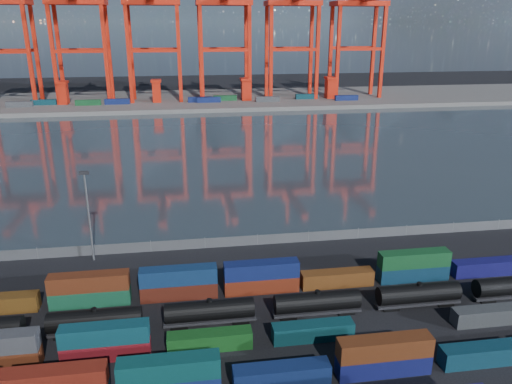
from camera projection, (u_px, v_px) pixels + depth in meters
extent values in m
plane|color=black|center=(288.00, 329.00, 69.18)|extent=(700.00, 700.00, 0.00)
plane|color=#29353C|center=(223.00, 149.00, 167.42)|extent=(700.00, 700.00, 0.00)
cube|color=#514F4C|center=(206.00, 100.00, 265.35)|extent=(700.00, 70.00, 2.00)
cube|color=maroon|center=(53.00, 379.00, 54.01)|extent=(11.48, 2.33, 2.49)
cube|color=#0C4141|center=(169.00, 368.00, 55.77)|extent=(11.48, 2.33, 2.49)
cube|color=#0F204F|center=(282.00, 375.00, 58.39)|extent=(11.48, 2.33, 2.49)
cube|color=#0F144F|center=(383.00, 364.00, 60.14)|extent=(11.48, 2.33, 2.49)
cube|color=#5A2912|center=(385.00, 347.00, 59.34)|extent=(11.48, 2.33, 2.49)
cube|color=#0C3040|center=(485.00, 354.00, 62.01)|extent=(11.48, 2.33, 2.49)
cube|color=maroon|center=(106.00, 350.00, 62.94)|extent=(11.00, 2.24, 2.38)
cube|color=#0E3F4A|center=(104.00, 334.00, 62.17)|extent=(11.00, 2.24, 2.38)
cube|color=#144B18|center=(210.00, 340.00, 64.78)|extent=(11.00, 2.24, 2.38)
cube|color=#0C383E|center=(313.00, 331.00, 66.71)|extent=(11.00, 2.24, 2.38)
cube|color=#36393B|center=(490.00, 315.00, 70.33)|extent=(11.00, 2.24, 2.38)
cube|color=#144E31|center=(91.00, 297.00, 74.88)|extent=(11.73, 2.39, 2.54)
cube|color=#5C2712|center=(89.00, 282.00, 74.05)|extent=(11.73, 2.39, 2.54)
cube|color=#4D190F|center=(179.00, 290.00, 76.73)|extent=(11.73, 2.39, 2.54)
cube|color=navy|center=(178.00, 275.00, 75.91)|extent=(11.73, 2.39, 2.54)
cube|color=maroon|center=(261.00, 284.00, 78.53)|extent=(11.73, 2.39, 2.54)
cube|color=#101C53|center=(261.00, 270.00, 77.71)|extent=(11.73, 2.39, 2.54)
cube|color=brown|center=(337.00, 278.00, 80.27)|extent=(11.73, 2.39, 2.54)
cube|color=#0D2E47|center=(413.00, 273.00, 82.09)|extent=(11.73, 2.39, 2.54)
cube|color=#144C23|center=(414.00, 259.00, 81.27)|extent=(11.73, 2.39, 2.54)
cube|color=#121156|center=(485.00, 267.00, 83.91)|extent=(11.73, 2.39, 2.54)
cube|color=black|center=(10.00, 339.00, 66.55)|extent=(2.39, 1.72, 0.57)
cylinder|color=black|center=(95.00, 320.00, 67.51)|extent=(12.45, 2.78, 2.78)
cylinder|color=black|center=(94.00, 310.00, 67.01)|extent=(0.77, 0.77, 0.48)
cube|color=black|center=(96.00, 329.00, 68.00)|extent=(12.93, 1.92, 0.38)
cube|color=black|center=(64.00, 334.00, 67.52)|extent=(2.39, 1.72, 0.57)
cube|color=black|center=(129.00, 329.00, 68.73)|extent=(2.39, 1.72, 0.57)
cylinder|color=black|center=(210.00, 310.00, 69.69)|extent=(12.45, 2.78, 2.78)
cylinder|color=black|center=(209.00, 301.00, 69.19)|extent=(0.77, 0.77, 0.48)
cube|color=black|center=(210.00, 320.00, 70.18)|extent=(12.93, 1.92, 0.38)
cube|color=black|center=(179.00, 325.00, 69.70)|extent=(2.39, 1.72, 0.57)
cube|color=black|center=(240.00, 320.00, 70.91)|extent=(2.39, 1.72, 0.57)
cylinder|color=black|center=(317.00, 302.00, 71.87)|extent=(12.45, 2.78, 2.78)
cylinder|color=black|center=(318.00, 292.00, 71.37)|extent=(0.77, 0.77, 0.48)
cube|color=black|center=(317.00, 311.00, 72.36)|extent=(12.93, 1.92, 0.38)
cube|color=black|center=(288.00, 316.00, 71.88)|extent=(2.39, 1.72, 0.57)
cube|color=black|center=(345.00, 311.00, 73.09)|extent=(2.39, 1.72, 0.57)
cylinder|color=black|center=(418.00, 293.00, 74.05)|extent=(12.45, 2.78, 2.78)
cylinder|color=black|center=(419.00, 284.00, 73.55)|extent=(0.77, 0.77, 0.48)
cube|color=black|center=(417.00, 302.00, 74.54)|extent=(12.93, 1.92, 0.38)
cube|color=black|center=(390.00, 307.00, 74.06)|extent=(2.39, 1.72, 0.57)
cube|color=black|center=(444.00, 302.00, 75.27)|extent=(2.39, 1.72, 0.57)
cube|color=black|center=(512.00, 294.00, 76.72)|extent=(12.93, 1.92, 0.38)
cube|color=black|center=(486.00, 299.00, 76.24)|extent=(2.39, 1.72, 0.57)
cube|color=#595B5E|center=(258.00, 240.00, 95.06)|extent=(160.00, 0.06, 2.00)
cylinder|color=slate|center=(37.00, 253.00, 89.40)|extent=(0.12, 0.12, 2.20)
cylinder|color=slate|center=(95.00, 250.00, 90.81)|extent=(0.12, 0.12, 2.20)
cylinder|color=slate|center=(151.00, 246.00, 92.21)|extent=(0.12, 0.12, 2.20)
cylinder|color=slate|center=(205.00, 243.00, 93.62)|extent=(0.12, 0.12, 2.20)
cylinder|color=slate|center=(258.00, 239.00, 95.02)|extent=(0.12, 0.12, 2.20)
cylinder|color=slate|center=(309.00, 236.00, 96.43)|extent=(0.12, 0.12, 2.20)
cylinder|color=slate|center=(358.00, 233.00, 97.84)|extent=(0.12, 0.12, 2.20)
cylinder|color=slate|center=(406.00, 230.00, 99.24)|extent=(0.12, 0.12, 2.20)
cylinder|color=slate|center=(453.00, 227.00, 100.65)|extent=(0.12, 0.12, 2.20)
cylinder|color=slate|center=(499.00, 224.00, 102.05)|extent=(0.12, 0.12, 2.20)
cylinder|color=slate|center=(89.00, 218.00, 86.70)|extent=(0.36, 0.36, 16.00)
cube|color=black|center=(84.00, 173.00, 84.01)|extent=(1.60, 0.40, 0.60)
cube|color=red|center=(29.00, 57.00, 235.21)|extent=(1.75, 1.75, 49.27)
cube|color=red|center=(37.00, 55.00, 247.51)|extent=(1.75, 1.75, 49.27)
cube|color=red|center=(2.00, 52.00, 232.72)|extent=(24.09, 1.53, 1.53)
cube|color=red|center=(10.00, 50.00, 245.01)|extent=(24.09, 1.53, 1.53)
cube|color=red|center=(54.00, 57.00, 236.74)|extent=(1.75, 1.75, 49.27)
cube|color=red|center=(60.00, 55.00, 249.04)|extent=(1.75, 1.75, 49.27)
cube|color=red|center=(106.00, 56.00, 240.13)|extent=(1.75, 1.75, 49.27)
cube|color=red|center=(109.00, 55.00, 252.43)|extent=(1.75, 1.75, 49.27)
cube|color=red|center=(79.00, 51.00, 237.64)|extent=(24.09, 1.53, 1.53)
cube|color=red|center=(84.00, 50.00, 249.94)|extent=(24.09, 1.53, 1.53)
cube|color=red|center=(76.00, 2.00, 236.61)|extent=(27.37, 15.33, 2.41)
cube|color=red|center=(129.00, 56.00, 241.67)|extent=(1.75, 1.75, 49.27)
cube|color=red|center=(131.00, 54.00, 253.96)|extent=(1.75, 1.75, 49.27)
cube|color=red|center=(179.00, 56.00, 245.05)|extent=(1.75, 1.75, 49.27)
cube|color=red|center=(179.00, 54.00, 257.35)|extent=(1.75, 1.75, 49.27)
cube|color=red|center=(154.00, 51.00, 242.56)|extent=(24.09, 1.53, 1.53)
cube|color=red|center=(155.00, 49.00, 254.86)|extent=(24.09, 1.53, 1.53)
cube|color=red|center=(151.00, 2.00, 241.53)|extent=(27.37, 15.33, 2.41)
cube|color=red|center=(201.00, 55.00, 246.59)|extent=(1.75, 1.75, 49.27)
cube|color=red|center=(200.00, 54.00, 258.88)|extent=(1.75, 1.75, 49.27)
cube|color=red|center=(250.00, 55.00, 249.97)|extent=(1.75, 1.75, 49.27)
cube|color=red|center=(246.00, 53.00, 262.27)|extent=(1.75, 1.75, 49.27)
cube|color=red|center=(226.00, 50.00, 247.48)|extent=(24.09, 1.53, 1.53)
cube|color=red|center=(223.00, 49.00, 259.78)|extent=(24.09, 1.53, 1.53)
cube|color=red|center=(223.00, 3.00, 246.45)|extent=(27.37, 15.33, 2.41)
cube|color=red|center=(271.00, 55.00, 251.51)|extent=(1.75, 1.75, 49.27)
cube|color=red|center=(267.00, 53.00, 263.80)|extent=(1.75, 1.75, 49.27)
cube|color=red|center=(317.00, 54.00, 254.89)|extent=(1.75, 1.75, 49.27)
cube|color=red|center=(311.00, 53.00, 267.19)|extent=(1.75, 1.75, 49.27)
cube|color=red|center=(294.00, 50.00, 252.40)|extent=(24.09, 1.53, 1.53)
cube|color=red|center=(289.00, 48.00, 264.70)|extent=(24.09, 1.53, 1.53)
cube|color=red|center=(293.00, 3.00, 251.38)|extent=(27.37, 15.33, 2.41)
cube|color=red|center=(338.00, 54.00, 256.43)|extent=(1.75, 1.75, 49.27)
cube|color=red|center=(331.00, 53.00, 268.72)|extent=(1.75, 1.75, 49.27)
cube|color=red|center=(382.00, 54.00, 259.82)|extent=(1.75, 1.75, 49.27)
cube|color=red|center=(373.00, 52.00, 272.11)|extent=(1.75, 1.75, 49.27)
cube|color=red|center=(361.00, 49.00, 257.32)|extent=(24.09, 1.53, 1.53)
cube|color=red|center=(352.00, 48.00, 269.62)|extent=(24.09, 1.53, 1.53)
cube|color=red|center=(359.00, 4.00, 256.30)|extent=(27.37, 15.33, 2.41)
cube|color=navy|center=(209.00, 100.00, 250.36)|extent=(12.00, 2.44, 2.60)
cube|color=navy|center=(346.00, 98.00, 256.79)|extent=(12.00, 2.44, 2.60)
cube|color=navy|center=(200.00, 100.00, 251.07)|extent=(12.00, 2.44, 2.60)
cube|color=#0C3842|center=(44.00, 102.00, 242.68)|extent=(12.00, 2.44, 2.60)
cube|color=#3F4244|center=(19.00, 104.00, 236.84)|extent=(12.00, 2.44, 2.60)
cube|color=#3F4244|center=(268.00, 99.00, 252.69)|extent=(12.00, 2.44, 2.60)
cube|color=#144C23|center=(88.00, 103.00, 241.70)|extent=(12.00, 2.44, 2.60)
cube|color=navy|center=(117.00, 102.00, 244.85)|extent=(12.00, 2.44, 2.60)
cube|color=#144C23|center=(225.00, 98.00, 256.07)|extent=(12.00, 2.44, 2.60)
cube|color=#0C3842|center=(307.00, 96.00, 261.52)|extent=(12.00, 2.44, 2.60)
cube|color=red|center=(63.00, 94.00, 244.21)|extent=(4.00, 6.00, 10.00)
cube|color=red|center=(62.00, 82.00, 242.43)|extent=(5.00, 7.00, 1.20)
cube|color=red|center=(157.00, 92.00, 250.54)|extent=(4.00, 6.00, 10.00)
cube|color=red|center=(156.00, 81.00, 248.76)|extent=(5.00, 7.00, 1.20)
cube|color=red|center=(245.00, 90.00, 256.86)|extent=(4.00, 6.00, 10.00)
cube|color=red|center=(245.00, 79.00, 255.08)|extent=(5.00, 7.00, 1.20)
cube|color=red|center=(330.00, 89.00, 263.19)|extent=(4.00, 6.00, 10.00)
cube|color=red|center=(330.00, 78.00, 261.41)|extent=(5.00, 7.00, 1.20)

